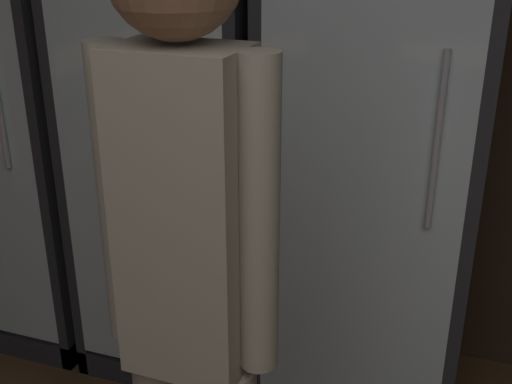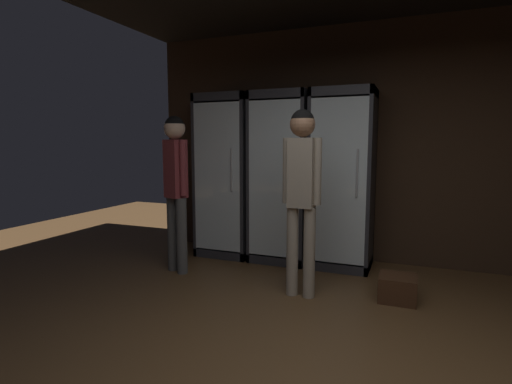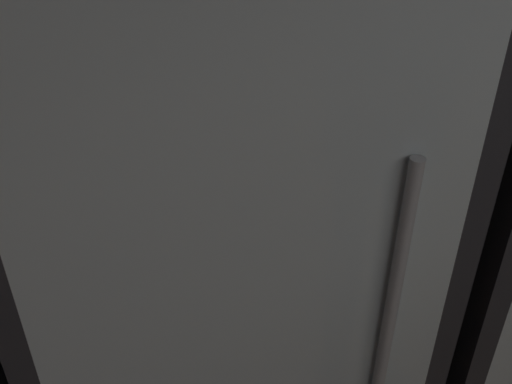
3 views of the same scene
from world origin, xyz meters
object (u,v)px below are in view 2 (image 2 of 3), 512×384
object	(u,v)px
cooler_center	(343,181)
shopper_near	(302,181)
wine_crate_floor	(398,288)
cooler_far_left	(229,177)
shopper_far	(176,177)
cooler_left	(283,179)

from	to	relation	value
cooler_center	shopper_near	distance (m)	1.13
wine_crate_floor	cooler_center	bearing A→B (deg)	126.54
cooler_center	cooler_far_left	bearing A→B (deg)	-179.94
cooler_far_left	cooler_center	distance (m)	1.44
cooler_far_left	shopper_near	world-z (taller)	cooler_far_left
shopper_far	shopper_near	bearing A→B (deg)	-7.21
cooler_center	shopper_far	xyz separation A→B (m)	(-1.64, -0.92, 0.06)
cooler_left	shopper_near	xyz separation A→B (m)	(0.53, -1.11, 0.09)
shopper_near	wine_crate_floor	xyz separation A→B (m)	(0.85, 0.21, -0.96)
shopper_near	cooler_left	bearing A→B (deg)	115.76
wine_crate_floor	cooler_far_left	bearing A→B (deg)	157.01
cooler_center	wine_crate_floor	distance (m)	1.42
shopper_near	shopper_far	bearing A→B (deg)	172.79
cooler_far_left	shopper_near	bearing A→B (deg)	-41.37
cooler_center	wine_crate_floor	size ratio (longest dim) A/B	6.21
cooler_left	cooler_center	bearing A→B (deg)	-0.03
cooler_far_left	shopper_far	size ratio (longest dim) A/B	1.18
shopper_near	shopper_far	world-z (taller)	shopper_near
cooler_far_left	cooler_left	distance (m)	0.72
cooler_left	wine_crate_floor	distance (m)	1.87
shopper_far	cooler_center	bearing A→B (deg)	29.40
cooler_center	shopper_far	world-z (taller)	cooler_center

